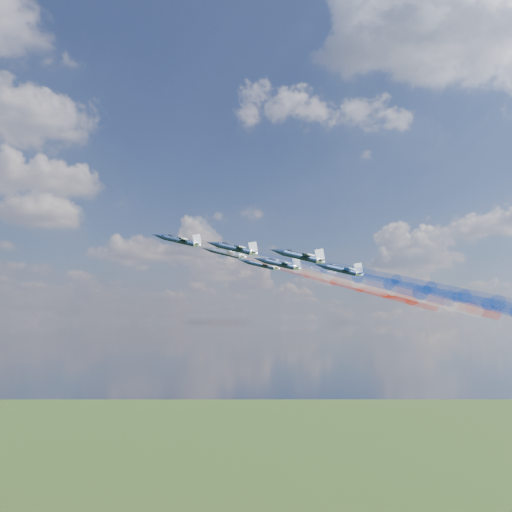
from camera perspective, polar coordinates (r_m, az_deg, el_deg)
jet_lead at (r=141.11m, az=-7.84°, el=1.57°), size 15.92×14.23×6.58m
trail_lead at (r=145.39m, az=4.19°, el=-1.20°), size 49.16×21.46×14.69m
jet_inner_left at (r=131.47m, az=-2.21°, el=0.76°), size 15.92×14.23×6.58m
trail_inner_left at (r=138.92m, az=10.29°, el=-2.14°), size 49.16×21.46×14.69m
jet_inner_right at (r=150.47m, az=-3.12°, el=0.30°), size 15.92×14.23×6.58m
trail_inner_right at (r=157.11m, az=7.95°, el=-2.24°), size 49.16×21.46×14.69m
jet_outer_left at (r=120.31m, az=4.48°, el=-0.04°), size 15.92×14.23×6.58m
trail_outer_left at (r=131.38m, az=17.42°, el=-3.06°), size 49.16×21.46×14.69m
jet_center_third at (r=141.20m, az=2.39°, el=-0.82°), size 15.92×14.23×6.58m
trail_center_third at (r=150.87m, az=13.74°, el=-3.40°), size 49.16×21.46×14.69m
jet_outer_right at (r=163.31m, az=0.53°, el=-0.91°), size 15.92×14.23×6.58m
trail_outer_right at (r=171.68m, az=10.55°, el=-3.17°), size 49.16×21.46×14.69m
jet_rear_left at (r=135.29m, az=8.62°, el=-1.40°), size 15.92×14.23×6.58m
trail_rear_left at (r=148.09m, az=19.85°, el=-3.96°), size 49.16×21.46×14.69m
jet_rear_right at (r=156.54m, az=6.26°, el=-1.60°), size 15.92×14.23×6.58m
trail_rear_right at (r=167.88m, az=16.28°, el=-3.86°), size 49.16×21.46×14.69m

